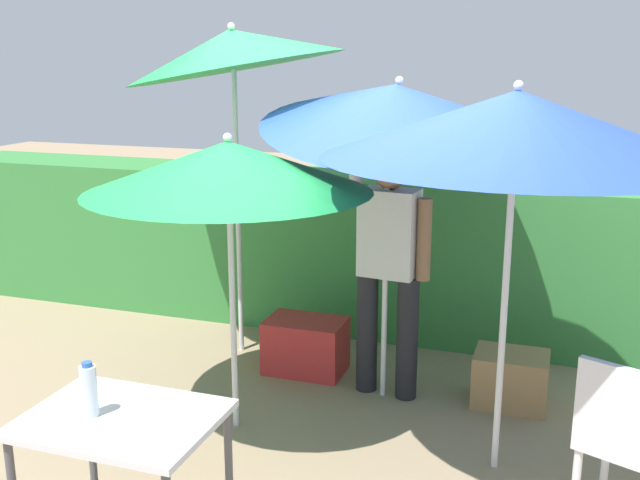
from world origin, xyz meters
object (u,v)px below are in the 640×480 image
(cooler_box, at_px, (306,346))
(folding_table, at_px, (122,435))
(umbrella_navy, at_px, (228,167))
(umbrella_orange, at_px, (516,125))
(umbrella_rainbow, at_px, (394,108))
(umbrella_yellow, at_px, (233,50))
(person_vendor, at_px, (389,258))
(chair_plastic, at_px, (632,438))
(crate_cardboard, at_px, (510,379))
(bottle_water, at_px, (89,390))

(cooler_box, distance_m, folding_table, 2.26)
(umbrella_navy, xyz_separation_m, cooler_box, (0.13, 0.89, -1.39))
(umbrella_orange, bearing_deg, umbrella_rainbow, 138.95)
(umbrella_yellow, height_order, person_vendor, umbrella_yellow)
(umbrella_navy, height_order, person_vendor, person_vendor)
(chair_plastic, distance_m, crate_cardboard, 1.41)
(umbrella_yellow, distance_m, cooler_box, 2.13)
(cooler_box, xyz_separation_m, bottle_water, (-0.13, -2.25, 0.66))
(person_vendor, bearing_deg, umbrella_rainbow, -52.25)
(umbrella_rainbow, distance_m, chair_plastic, 2.25)
(crate_cardboard, bearing_deg, chair_plastic, -63.32)
(umbrella_navy, bearing_deg, bottle_water, -90.23)
(umbrella_navy, height_order, bottle_water, umbrella_navy)
(umbrella_rainbow, relative_size, person_vendor, 1.20)
(bottle_water, bearing_deg, folding_table, 17.04)
(person_vendor, relative_size, bottle_water, 7.83)
(umbrella_orange, xyz_separation_m, chair_plastic, (0.63, -0.44, -1.35))
(crate_cardboard, relative_size, folding_table, 0.58)
(umbrella_orange, relative_size, umbrella_yellow, 0.83)
(bottle_water, bearing_deg, umbrella_orange, 42.24)
(umbrella_navy, xyz_separation_m, bottle_water, (-0.01, -1.36, -0.74))
(umbrella_navy, relative_size, cooler_box, 3.21)
(chair_plastic, distance_m, folding_table, 2.26)
(cooler_box, bearing_deg, bottle_water, -93.42)
(umbrella_orange, bearing_deg, person_vendor, 138.67)
(umbrella_yellow, height_order, cooler_box, umbrella_yellow)
(umbrella_rainbow, bearing_deg, folding_table, -107.85)
(umbrella_rainbow, distance_m, folding_table, 2.47)
(umbrella_navy, relative_size, person_vendor, 0.94)
(umbrella_rainbow, height_order, umbrella_navy, umbrella_rainbow)
(folding_table, bearing_deg, bottle_water, -162.96)
(umbrella_yellow, relative_size, cooler_box, 4.55)
(umbrella_navy, distance_m, person_vendor, 1.24)
(umbrella_rainbow, distance_m, umbrella_orange, 1.02)
(umbrella_orange, xyz_separation_m, crate_cardboard, (0.01, 0.79, -1.69))
(umbrella_yellow, relative_size, chair_plastic, 2.83)
(umbrella_orange, bearing_deg, bottle_water, -137.76)
(folding_table, bearing_deg, chair_plastic, 24.31)
(umbrella_yellow, bearing_deg, umbrella_rainbow, -16.59)
(cooler_box, bearing_deg, folding_table, -90.37)
(umbrella_orange, relative_size, cooler_box, 3.75)
(umbrella_yellow, distance_m, crate_cardboard, 2.89)
(umbrella_orange, relative_size, bottle_water, 8.64)
(person_vendor, height_order, bottle_water, person_vendor)
(umbrella_yellow, xyz_separation_m, umbrella_navy, (0.46, -1.08, -0.64))
(folding_table, bearing_deg, crate_cardboard, 56.32)
(umbrella_orange, relative_size, folding_table, 2.59)
(person_vendor, relative_size, folding_table, 2.35)
(umbrella_navy, bearing_deg, chair_plastic, -10.38)
(folding_table, distance_m, bottle_water, 0.24)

